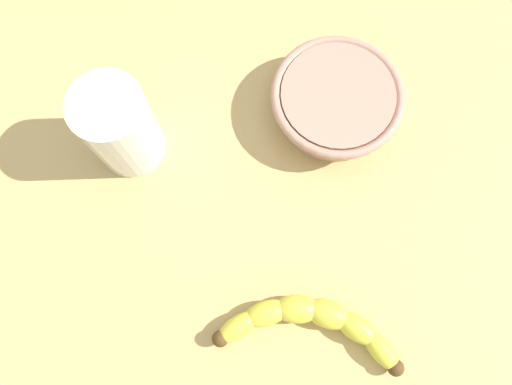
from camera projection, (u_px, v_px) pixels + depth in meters
wooden_tabletop at (278, 164)px, 63.49cm from camera, size 120.00×120.00×3.00cm
banana at (311, 323)px, 55.45cm from camera, size 16.51×16.31×3.26cm
smoothie_glass at (121, 129)px, 56.87cm from camera, size 8.44×8.44×12.61cm
ceramic_bowl at (336, 101)px, 60.80cm from camera, size 16.48×16.48×5.13cm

